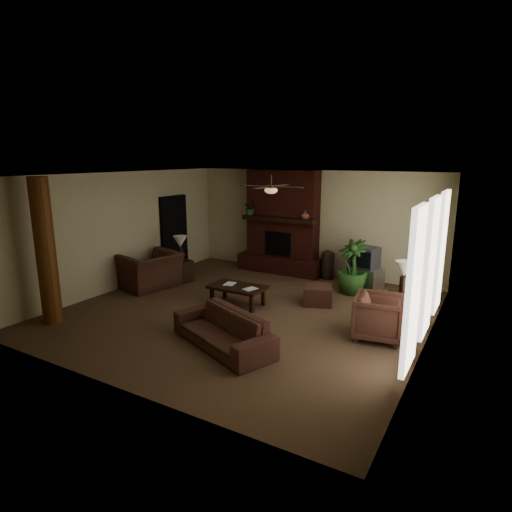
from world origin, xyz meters
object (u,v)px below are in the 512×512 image
Objects in this scene: tv_stand at (364,277)px; floor_plant at (352,278)px; sofa at (223,324)px; lamp_left at (180,244)px; ottoman at (318,295)px; armchair_left at (150,265)px; floor_vase at (328,263)px; side_table_right at (401,307)px; lamp_right at (404,271)px; side_table_left at (181,271)px; coffee_table at (237,288)px; log_column at (46,252)px; armchair_right at (380,315)px.

tv_stand is 0.66m from floor_plant.
lamp_left reaches higher than sofa.
armchair_left is at bearing -166.89° from ottoman.
armchair_left is 4.55m from floor_vase.
lamp_right is (0.01, 0.00, 0.73)m from side_table_right.
sofa is 2.41× the size of tv_stand.
side_table_left is (-4.11, -1.25, -0.08)m from floor_plant.
floor_vase is (-0.52, 1.98, 0.23)m from ottoman.
coffee_table is 0.94× the size of floor_plant.
floor_plant is 2.32× the size of side_table_left.
lamp_left reaches higher than side_table_right.
sofa is 3.73× the size of side_table_left.
floor_vase is at bearing 104.79° from ottoman.
log_column is 2.12× the size of armchair_left.
coffee_table is (-0.90, 1.87, -0.03)m from sofa.
floor_plant is at bearing 47.01° from coffee_table.
armchair_right is 2.02m from ottoman.
armchair_right reaches higher than side_table_right.
coffee_table is at bearing -165.69° from side_table_right.
lamp_right is (2.37, 2.71, 0.60)m from sofa.
coffee_table is at bearing -147.75° from ottoman.
armchair_left is at bearing 88.97° from log_column.
floor_plant is (1.89, 2.03, -0.02)m from coffee_table.
coffee_table is 2.18× the size of side_table_right.
side_table_left reaches higher than tv_stand.
sofa is 4.79m from floor_vase.
sofa is 2.36× the size of armchair_right.
tv_stand is (0.53, 1.73, 0.05)m from ottoman.
coffee_table is at bearing 137.89° from sofa.
log_column reaches higher than floor_vase.
side_table_left is (-3.18, -2.14, -0.16)m from floor_vase.
armchair_left reaches higher than tv_stand.
floor_vase is 3.11m from side_table_right.
armchair_left is 1.10× the size of coffee_table.
lamp_right reaches higher than floor_vase.
armchair_left is at bearing -171.83° from side_table_right.
ottoman is 3.76m from lamp_left.
floor_plant is at bearing 17.22° from lamp_left.
armchair_left is 5.86m from side_table_right.
armchair_left is 5.28m from tv_stand.
side_table_left is 0.73m from lamp_left.
lamp_right reaches higher than ottoman.
floor_plant is at bearing 16.99° from side_table_left.
sofa is 2.66× the size of floor_vase.
lamp_left is (-3.15, -2.15, 0.57)m from floor_vase.
armchair_right is 1.22m from lamp_right.
sofa is 3.16× the size of lamp_right.
lamp_left is (-3.67, -0.17, 0.80)m from ottoman.
lamp_left is (-5.30, 1.00, 0.57)m from armchair_right.
side_table_left is (-5.33, 1.01, -0.16)m from armchair_right.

